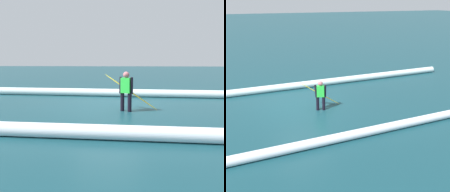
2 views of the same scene
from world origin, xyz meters
The scene contains 5 objects.
ground_plane centered at (0.00, 0.00, 0.00)m, with size 195.65×195.65×0.00m, color #16434D.
surfer centered at (-0.78, 0.82, 0.78)m, with size 0.49×0.34×1.39m.
surfboard centered at (-0.93, 0.42, 0.64)m, with size 1.96×0.31×1.31m.
wave_crest_foreground centered at (-1.55, -2.85, 0.19)m, with size 0.38×0.38×18.05m, color white.
wave_crest_midground centered at (-2.68, 3.98, 0.17)m, with size 0.34×0.34×21.38m, color white.
Camera 2 is at (3.46, 12.36, 4.88)m, focal length 45.41 mm.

